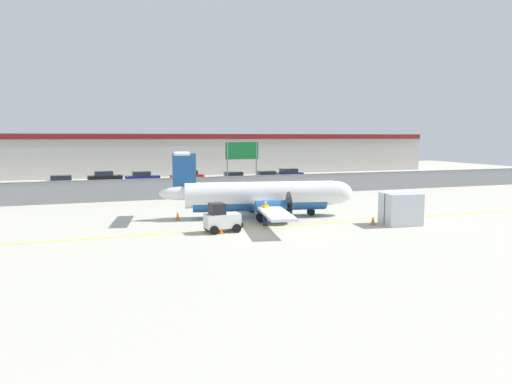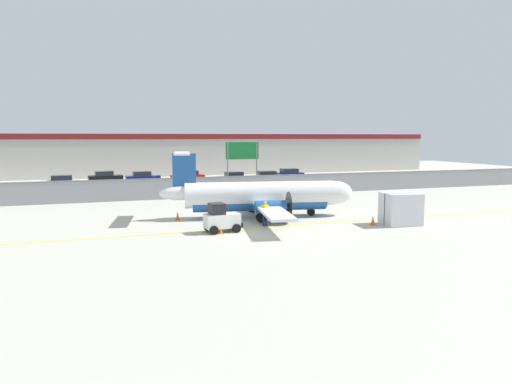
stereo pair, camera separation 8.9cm
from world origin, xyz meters
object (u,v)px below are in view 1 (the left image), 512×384
baggage_tug (222,219)px  parked_car_4 (234,178)px  parked_car_5 (267,177)px  parked_car_6 (288,174)px  cargo_container (401,209)px  traffic_cone_near_right (178,216)px  traffic_cone_far_left (221,229)px  parked_car_0 (60,182)px  parked_car_1 (105,177)px  ground_crew_worker (265,212)px  parked_car_2 (142,178)px  parked_car_3 (187,177)px  traffic_cone_near_left (373,220)px  commuter_airplane (264,196)px  highway_sign (242,155)px

baggage_tug → parked_car_4: 28.28m
parked_car_5 → parked_car_6: (4.24, 3.22, 0.00)m
cargo_container → traffic_cone_near_right: cargo_container is taller
baggage_tug → parked_car_4: bearing=66.9°
traffic_cone_far_left → traffic_cone_near_right: bearing=107.9°
parked_car_0 → parked_car_1: (4.84, 5.10, 0.00)m
ground_crew_worker → cargo_container: size_ratio=0.65×
baggage_tug → parked_car_5: 29.86m
parked_car_2 → parked_car_3: 5.69m
parked_car_4 → traffic_cone_near_left: bearing=-82.4°
commuter_airplane → cargo_container: 9.90m
parked_car_3 → parked_car_4: 6.58m
ground_crew_worker → parked_car_5: size_ratio=0.39×
parked_car_6 → parked_car_3: bearing=-5.0°
highway_sign → commuter_airplane: bearing=-100.4°
commuter_airplane → baggage_tug: (-4.40, -4.33, -0.75)m
cargo_container → parked_car_2: (-14.71, 32.83, -0.21)m
ground_crew_worker → parked_car_3: bearing=-177.8°
traffic_cone_near_right → parked_car_2: bearing=90.7°
parked_car_4 → baggage_tug: bearing=-104.1°
traffic_cone_near_left → parked_car_6: parked_car_6 is taller
parked_car_4 → highway_sign: size_ratio=0.78×
cargo_container → traffic_cone_far_left: 12.65m
parked_car_5 → parked_car_2: bearing=167.6°
cargo_container → parked_car_1: bearing=126.0°
commuter_airplane → traffic_cone_near_left: commuter_airplane is taller
baggage_tug → cargo_container: 12.49m
ground_crew_worker → traffic_cone_near_left: ground_crew_worker is taller
parked_car_2 → traffic_cone_near_right: bearing=-91.6°
parked_car_3 → cargo_container: bearing=98.6°
ground_crew_worker → cargo_container: (9.08, -2.46, 0.15)m
cargo_container → parked_car_1: size_ratio=0.61×
parked_car_4 → parked_car_5: size_ratio=1.00×
parked_car_1 → parked_car_6: same height
traffic_cone_near_right → parked_car_4: 24.26m
cargo_container → parked_car_3: bearing=112.7°
commuter_airplane → traffic_cone_near_right: commuter_airplane is taller
traffic_cone_near_left → traffic_cone_far_left: 10.72m
parked_car_5 → commuter_airplane: bearing=-106.9°
baggage_tug → parked_car_5: (12.92, 26.92, 0.04)m
baggage_tug → cargo_container: cargo_container is taller
parked_car_6 → highway_sign: highway_sign is taller
parked_car_2 → parked_car_5: 15.86m
parked_car_5 → parked_car_4: bearing=-176.6°
parked_car_3 → parked_car_4: bearing=135.2°
parked_car_0 → baggage_tug: bearing=109.6°
commuter_airplane → parked_car_5: (8.52, 22.59, -0.71)m
traffic_cone_far_left → highway_sign: size_ratio=0.12×
commuter_airplane → ground_crew_worker: bearing=-98.3°
baggage_tug → parked_car_1: baggage_tug is taller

